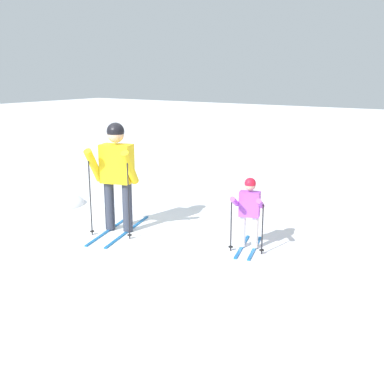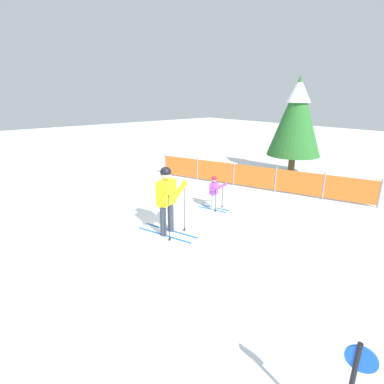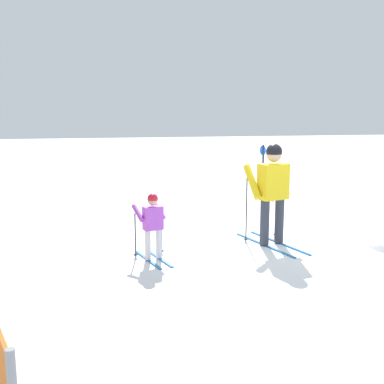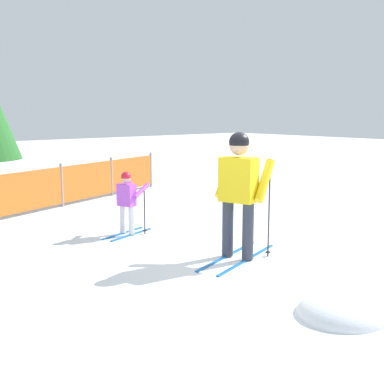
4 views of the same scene
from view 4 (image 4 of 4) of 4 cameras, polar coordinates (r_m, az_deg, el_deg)
ground_plane at (r=6.88m, az=6.45°, el=-7.95°), size 60.00×60.00×0.00m
skier_adult at (r=6.71m, az=5.61°, el=0.92°), size 1.72×0.91×1.78m
skier_child at (r=8.14m, az=-7.68°, el=-0.70°), size 1.03×0.58×1.07m
safety_fence at (r=10.30m, az=-18.51°, el=0.18°), size 7.90×2.79×0.96m
snow_mound at (r=5.37m, az=17.65°, el=-13.48°), size 1.09×0.92×0.43m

